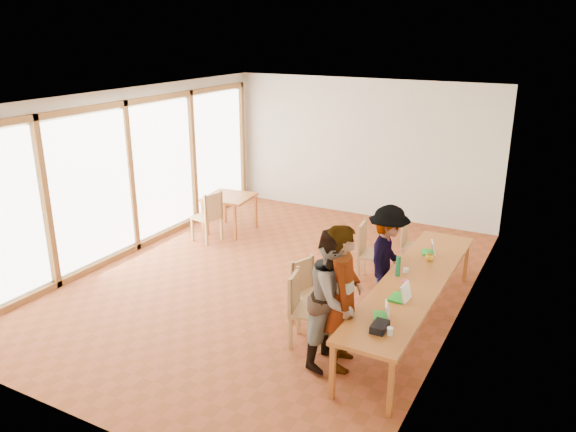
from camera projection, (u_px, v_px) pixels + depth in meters
name	position (u px, v px, depth m)	size (l,w,h in m)	color
ground	(271.00, 280.00, 9.36)	(8.00, 8.00, 0.00)	brown
wall_back	(362.00, 148.00, 12.21)	(6.00, 0.10, 3.00)	beige
wall_front	(68.00, 295.00, 5.54)	(6.00, 0.10, 3.00)	beige
wall_right	(464.00, 224.00, 7.53)	(0.10, 8.00, 3.00)	beige
window_wall	(130.00, 172.00, 10.20)	(0.10, 8.00, 3.00)	white
ceiling	(270.00, 97.00, 8.39)	(6.00, 8.00, 0.04)	white
communal_table	(414.00, 283.00, 7.64)	(0.80, 4.00, 0.75)	#A25324
side_table	(229.00, 200.00, 11.43)	(0.90, 0.90, 0.75)	#A25324
chair_near	(301.00, 301.00, 7.34)	(0.55, 0.55, 0.53)	tan
chair_mid	(307.00, 285.00, 7.88)	(0.56, 0.56, 0.50)	tan
chair_far	(368.00, 246.00, 9.17)	(0.53, 0.53, 0.54)	tan
chair_empty	(409.00, 240.00, 9.77)	(0.39, 0.39, 0.43)	tan
chair_spare	(210.00, 211.00, 10.87)	(0.55, 0.55, 0.54)	tan
person_near	(344.00, 297.00, 6.75)	(0.67, 0.44, 1.85)	gray
person_mid	(335.00, 298.00, 6.83)	(0.86, 0.67, 1.77)	gray
person_far	(387.00, 258.00, 8.19)	(1.04, 0.60, 1.61)	gray
laptop_near	(384.00, 313.00, 6.63)	(0.26, 0.27, 0.19)	green
laptop_mid	(402.00, 295.00, 7.05)	(0.25, 0.28, 0.23)	green
laptop_far	(430.00, 250.00, 8.51)	(0.26, 0.28, 0.19)	green
yellow_mug	(430.00, 257.00, 8.25)	(0.12, 0.12, 0.09)	gold
green_bottle	(398.00, 266.00, 7.71)	(0.07, 0.07, 0.28)	#146535
clear_glass	(390.00, 331.00, 6.25)	(0.07, 0.07, 0.09)	silver
condiment_cup	(406.00, 270.00, 7.86)	(0.08, 0.08, 0.06)	white
pink_phone	(404.00, 281.00, 7.58)	(0.05, 0.10, 0.01)	#DD357B
black_pouch	(380.00, 327.00, 6.35)	(0.16, 0.26, 0.09)	black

